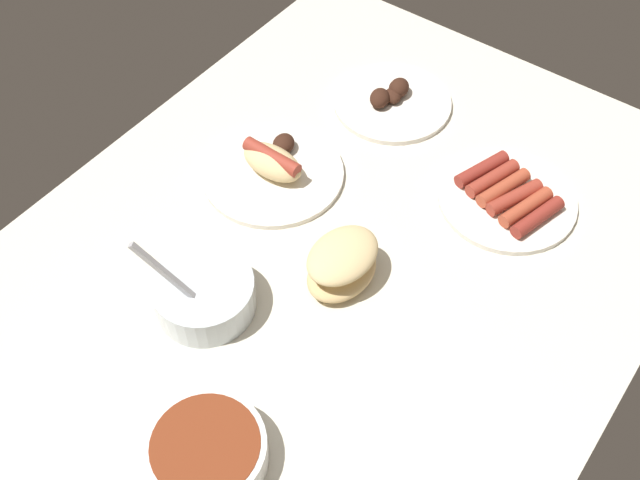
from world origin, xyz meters
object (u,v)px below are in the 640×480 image
(plate_sausages, at_px, (508,197))
(plate_grilled_meat, at_px, (392,101))
(plate_hotdog_assembled, at_px, (273,168))
(bread_stack, at_px, (342,264))
(bowl_coleslaw, at_px, (204,293))
(bowl_chili, at_px, (207,451))

(plate_sausages, height_order, plate_grilled_meat, plate_grilled_meat)
(plate_hotdog_assembled, relative_size, plate_grilled_meat, 1.11)
(plate_sausages, distance_m, plate_grilled_meat, 0.29)
(bread_stack, distance_m, plate_grilled_meat, 0.40)
(bowl_coleslaw, height_order, bowl_chili, bowl_coleslaw)
(bread_stack, height_order, bowl_chili, bread_stack)
(bowl_chili, bearing_deg, bread_stack, -174.90)
(bread_stack, xyz_separation_m, plate_sausages, (-0.28, 0.13, -0.02))
(plate_hotdog_assembled, bearing_deg, bowl_chili, 29.26)
(plate_sausages, bearing_deg, bowl_chili, -8.96)
(bowl_coleslaw, relative_size, bowl_chili, 1.01)
(plate_hotdog_assembled, bearing_deg, bread_stack, 63.96)
(plate_grilled_meat, bearing_deg, plate_sausages, 73.13)
(bread_stack, height_order, plate_grilled_meat, bread_stack)
(bread_stack, bearing_deg, bowl_chili, 5.10)
(bowl_coleslaw, distance_m, plate_sausages, 0.51)
(bowl_coleslaw, bearing_deg, plate_hotdog_assembled, -162.19)
(bread_stack, relative_size, plate_hotdog_assembled, 0.55)
(plate_hotdog_assembled, xyz_separation_m, bowl_chili, (0.44, 0.24, 0.01))
(plate_hotdog_assembled, height_order, plate_grilled_meat, plate_hotdog_assembled)
(plate_sausages, relative_size, plate_grilled_meat, 1.05)
(plate_hotdog_assembled, bearing_deg, plate_sausages, 117.62)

